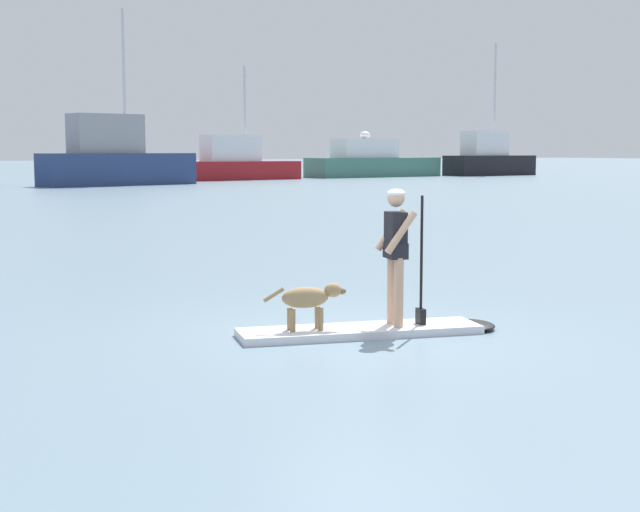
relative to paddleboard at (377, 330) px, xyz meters
name	(u,v)px	position (x,y,z in m)	size (l,w,h in m)	color
ground_plane	(360,335)	(-0.22, 0.06, -0.05)	(400.00, 400.00, 0.00)	slate
paddleboard	(377,330)	(0.00, 0.00, 0.00)	(3.42, 1.55, 0.10)	silver
person_paddler	(397,246)	(0.25, -0.07, 1.06)	(0.66, 0.56, 1.73)	tan
dog	(309,299)	(-0.86, 0.23, 0.44)	(1.04, 0.38, 0.57)	#997A51
moored_boat_outer	(115,159)	(12.47, 49.98, 1.70)	(10.79, 4.59, 11.50)	navy
moored_boat_center	(237,163)	(24.22, 56.29, 1.25)	(10.01, 3.62, 8.84)	maroon
moored_boat_port	(372,162)	(37.81, 57.85, 1.20)	(12.70, 4.21, 3.92)	#3F7266
moored_boat_far_starboard	(488,159)	(49.72, 56.46, 1.48)	(8.78, 3.33, 12.00)	black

